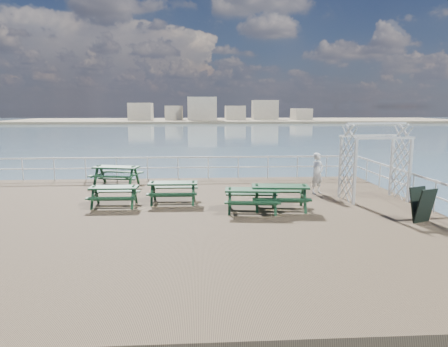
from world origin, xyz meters
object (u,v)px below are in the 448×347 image
at_px(picnic_table_a, 116,172).
at_px(picnic_table_b, 173,188).
at_px(picnic_table_e, 280,192).
at_px(picnic_table_c, 252,195).
at_px(picnic_table_d, 114,192).
at_px(trellis_arbor, 374,166).
at_px(person, 317,173).

xyz_separation_m(picnic_table_a, picnic_table_b, (2.76, -3.49, -0.06)).
bearing_deg(picnic_table_a, picnic_table_e, -22.80).
relative_size(picnic_table_b, picnic_table_c, 0.93).
xyz_separation_m(picnic_table_d, trellis_arbor, (9.57, 0.43, 0.78)).
distance_m(picnic_table_c, person, 4.00).
bearing_deg(picnic_table_b, picnic_table_c, -26.52).
xyz_separation_m(picnic_table_e, trellis_arbor, (3.79, 1.19, 0.69)).
height_order(picnic_table_c, person, person).
distance_m(picnic_table_e, trellis_arbor, 4.04).
xyz_separation_m(picnic_table_a, picnic_table_e, (6.48, -4.66, -0.01)).
xyz_separation_m(picnic_table_b, picnic_table_d, (-2.05, -0.42, -0.04)).
height_order(picnic_table_d, picnic_table_e, picnic_table_e).
bearing_deg(picnic_table_c, person, 47.42).
relative_size(picnic_table_c, person, 1.17).
bearing_deg(person, trellis_arbor, -64.60).
bearing_deg(picnic_table_a, picnic_table_c, -29.04).
bearing_deg(picnic_table_a, picnic_table_b, -38.74).
bearing_deg(picnic_table_a, trellis_arbor, -5.77).
height_order(picnic_table_a, picnic_table_c, picnic_table_a).
distance_m(picnic_table_d, picnic_table_e, 5.82).
relative_size(trellis_arbor, person, 1.75).
relative_size(picnic_table_c, trellis_arbor, 0.67).
height_order(trellis_arbor, person, trellis_arbor).
bearing_deg(picnic_table_a, picnic_table_d, -66.75).
height_order(picnic_table_a, picnic_table_e, picnic_table_a).
xyz_separation_m(picnic_table_e, person, (2.00, 2.37, 0.23)).
distance_m(picnic_table_b, picnic_table_d, 2.09).
height_order(picnic_table_d, trellis_arbor, trellis_arbor).
bearing_deg(trellis_arbor, picnic_table_c, -168.89).
relative_size(picnic_table_b, picnic_table_e, 0.87).
distance_m(picnic_table_d, trellis_arbor, 9.61).
bearing_deg(picnic_table_b, trellis_arbor, 1.45).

